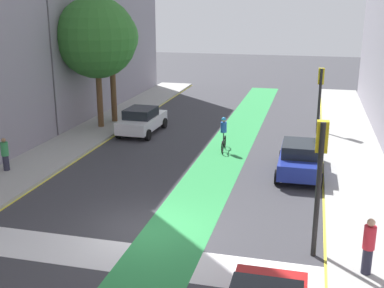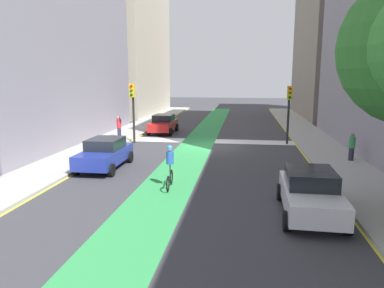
{
  "view_description": "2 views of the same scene",
  "coord_description": "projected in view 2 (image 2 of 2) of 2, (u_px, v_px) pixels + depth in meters",
  "views": [
    {
      "loc": [
        5.2,
        -14.39,
        7.57
      ],
      "look_at": [
        0.05,
        6.07,
        1.37
      ],
      "focal_mm": 44.97,
      "sensor_mm": 36.0,
      "label": 1
    },
    {
      "loc": [
        -2.25,
        24.54,
        4.73
      ],
      "look_at": [
        0.6,
        4.72,
        1.0
      ],
      "focal_mm": 33.75,
      "sensor_mm": 36.0,
      "label": 2
    }
  ],
  "objects": [
    {
      "name": "car_blue_right_far",
      "position": [
        105.0,
        153.0,
        18.83
      ],
      "size": [
        2.03,
        4.21,
        1.57
      ],
      "color": "navy",
      "rests_on": "ground_plane"
    },
    {
      "name": "car_red_right_near",
      "position": [
        163.0,
        124.0,
        30.8
      ],
      "size": [
        2.03,
        4.21,
        1.57
      ],
      "color": "#A51919",
      "rests_on": "ground_plane"
    },
    {
      "name": "curb_stripe_right",
      "position": [
        127.0,
        144.0,
        25.89
      ],
      "size": [
        0.16,
        60.0,
        0.01
      ],
      "primitive_type": "cube",
      "color": "yellow",
      "rests_on": "ground_plane"
    },
    {
      "name": "pedestrian_sidewalk_right_a",
      "position": [
        119.0,
        127.0,
        27.21
      ],
      "size": [
        0.34,
        0.34,
        1.7
      ],
      "color": "#262638",
      "rests_on": "sidewalk_right"
    },
    {
      "name": "curb_stripe_left",
      "position": [
        299.0,
        148.0,
        24.21
      ],
      "size": [
        0.16,
        60.0,
        0.01
      ],
      "primitive_type": "cube",
      "color": "yellow",
      "rests_on": "ground_plane"
    },
    {
      "name": "pedestrian_sidewalk_left_a",
      "position": [
        352.0,
        147.0,
        19.98
      ],
      "size": [
        0.34,
        0.34,
        1.54
      ],
      "color": "#262638",
      "rests_on": "sidewalk_left"
    },
    {
      "name": "ground_plane",
      "position": [
        210.0,
        146.0,
        25.05
      ],
      "size": [
        120.0,
        120.0,
        0.0
      ],
      "primitive_type": "plane",
      "color": "#38383D"
    },
    {
      "name": "cyclist_in_lane",
      "position": [
        170.0,
        166.0,
        15.5
      ],
      "size": [
        0.32,
        1.73,
        1.86
      ],
      "color": "black",
      "rests_on": "ground_plane"
    },
    {
      "name": "car_white_left_far",
      "position": [
        310.0,
        193.0,
        12.44
      ],
      "size": [
        2.1,
        4.24,
        1.57
      ],
      "color": "silver",
      "rests_on": "ground_plane"
    },
    {
      "name": "sidewalk_right",
      "position": [
        107.0,
        142.0,
        26.09
      ],
      "size": [
        3.0,
        60.0,
        0.15
      ],
      "primitive_type": "cube",
      "color": "#9E9E99",
      "rests_on": "ground_plane"
    },
    {
      "name": "traffic_signal_near_right",
      "position": [
        133.0,
        102.0,
        25.61
      ],
      "size": [
        0.35,
        0.52,
        4.27
      ],
      "color": "black",
      "rests_on": "ground_plane"
    },
    {
      "name": "crosswalk_band",
      "position": [
        213.0,
        141.0,
        27.0
      ],
      "size": [
        12.0,
        1.8,
        0.01
      ],
      "primitive_type": "cube",
      "color": "silver",
      "rests_on": "ground_plane"
    },
    {
      "name": "traffic_signal_near_left",
      "position": [
        289.0,
        104.0,
        25.24
      ],
      "size": [
        0.35,
        0.52,
        4.12
      ],
      "color": "black",
      "rests_on": "ground_plane"
    },
    {
      "name": "sidewalk_left",
      "position": [
        322.0,
        148.0,
        23.99
      ],
      "size": [
        3.0,
        60.0,
        0.15
      ],
      "primitive_type": "cube",
      "color": "#9E9E99",
      "rests_on": "ground_plane"
    },
    {
      "name": "bike_lane_paint",
      "position": [
        196.0,
        146.0,
        25.2
      ],
      "size": [
        2.4,
        60.0,
        0.01
      ],
      "primitive_type": "cube",
      "color": "#2D8C47",
      "rests_on": "ground_plane"
    }
  ]
}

